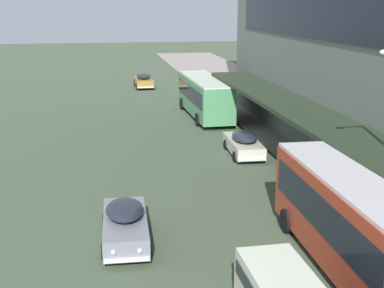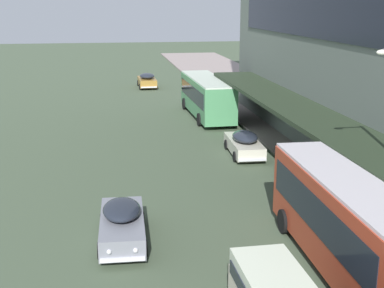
% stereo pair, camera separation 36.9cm
% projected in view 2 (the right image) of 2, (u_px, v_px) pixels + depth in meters
% --- Properties ---
extents(transit_bus_kerbside_front, '(2.96, 9.93, 3.41)m').
position_uv_depth(transit_bus_kerbside_front, '(350.00, 218.00, 18.48)').
color(transit_bus_kerbside_front, '#AD3720').
rests_on(transit_bus_kerbside_front, ground).
extents(transit_bus_kerbside_rear, '(2.94, 10.43, 3.21)m').
position_uv_depth(transit_bus_kerbside_rear, '(207.00, 95.00, 43.70)').
color(transit_bus_kerbside_rear, '#498D5A').
rests_on(transit_bus_kerbside_rear, ground).
extents(sedan_oncoming_front, '(1.95, 4.76, 1.53)m').
position_uv_depth(sedan_oncoming_front, '(122.00, 223.00, 21.06)').
color(sedan_oncoming_front, slate).
rests_on(sedan_oncoming_front, ground).
extents(sedan_trailing_mid, '(1.99, 4.85, 1.54)m').
position_uv_depth(sedan_trailing_mid, '(244.00, 143.00, 32.94)').
color(sedan_trailing_mid, beige).
rests_on(sedan_trailing_mid, ground).
extents(sedan_oncoming_rear, '(1.99, 4.68, 1.60)m').
position_uv_depth(sedan_oncoming_rear, '(147.00, 80.00, 59.15)').
color(sedan_oncoming_rear, olive).
rests_on(sedan_oncoming_rear, ground).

